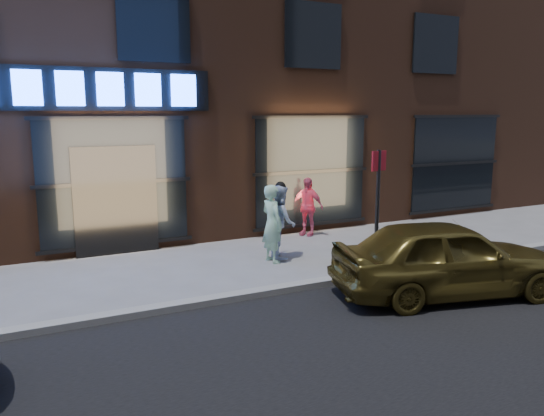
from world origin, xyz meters
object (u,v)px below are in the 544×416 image
Objects in this scene: passerby at (307,206)px; gold_sedan at (447,258)px; man_bowtie at (272,224)px; man_cap at (280,221)px; sign_post at (378,199)px.

passerby is 5.02m from gold_sedan.
man_bowtie is 1.10× the size of passerby.
passerby is at bearing -52.99° from man_bowtie.
man_cap is at bearing -59.91° from man_bowtie.
sign_post is at bearing -38.63° from passerby.
man_bowtie is 3.66m from gold_sedan.
man_bowtie is 0.40m from man_cap.
man_cap is 0.66× the size of sign_post.
sign_post is (-0.35, -3.32, 0.71)m from passerby.
passerby is at bearing -31.66° from man_cap.
man_bowtie reaches higher than passerby.
passerby reaches higher than gold_sedan.
sign_post is (1.23, -1.75, 0.66)m from man_cap.
man_bowtie is 0.42× the size of gold_sedan.
sign_post is at bearing 21.10° from gold_sedan.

